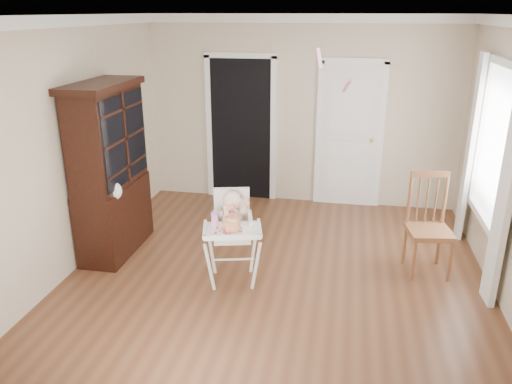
% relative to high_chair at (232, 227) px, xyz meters
% --- Properties ---
extents(floor, '(5.00, 5.00, 0.00)m').
position_rel_high_chair_xyz_m(floor, '(0.44, 0.07, -0.63)').
color(floor, '#57311D').
rests_on(floor, ground).
extents(ceiling, '(5.00, 5.00, 0.00)m').
position_rel_high_chair_xyz_m(ceiling, '(0.44, 0.07, 2.07)').
color(ceiling, white).
rests_on(ceiling, wall_back).
extents(wall_back, '(4.50, 0.00, 4.50)m').
position_rel_high_chair_xyz_m(wall_back, '(0.44, 2.57, 0.72)').
color(wall_back, beige).
rests_on(wall_back, floor).
extents(wall_left, '(0.00, 5.00, 5.00)m').
position_rel_high_chair_xyz_m(wall_left, '(-1.81, 0.07, 0.72)').
color(wall_left, beige).
rests_on(wall_left, floor).
extents(crown_molding, '(4.50, 5.00, 0.12)m').
position_rel_high_chair_xyz_m(crown_molding, '(0.44, 0.07, 2.01)').
color(crown_molding, white).
rests_on(crown_molding, ceiling).
extents(doorway, '(1.06, 0.05, 2.22)m').
position_rel_high_chair_xyz_m(doorway, '(-0.46, 2.55, 0.48)').
color(doorway, black).
rests_on(doorway, wall_back).
extents(closet_door, '(0.96, 0.09, 2.13)m').
position_rel_high_chair_xyz_m(closet_door, '(1.14, 2.55, 0.40)').
color(closet_door, white).
rests_on(closet_door, wall_back).
extents(window_right, '(0.13, 1.84, 2.30)m').
position_rel_high_chair_xyz_m(window_right, '(2.62, 0.87, 0.66)').
color(window_right, white).
rests_on(window_right, wall_right).
extents(high_chair, '(0.73, 0.83, 1.02)m').
position_rel_high_chair_xyz_m(high_chair, '(0.00, 0.00, 0.00)').
color(high_chair, white).
rests_on(high_chair, floor).
extents(baby, '(0.33, 0.24, 0.45)m').
position_rel_high_chair_xyz_m(baby, '(-0.00, 0.02, 0.15)').
color(baby, beige).
rests_on(baby, high_chair).
extents(cake, '(0.22, 0.22, 0.10)m').
position_rel_high_chair_xyz_m(cake, '(0.05, -0.24, 0.13)').
color(cake, silver).
rests_on(cake, high_chair).
extents(sippy_cup, '(0.07, 0.07, 0.18)m').
position_rel_high_chair_xyz_m(sippy_cup, '(-0.14, -0.17, 0.16)').
color(sippy_cup, '#D280B7').
rests_on(sippy_cup, high_chair).
extents(china_cabinet, '(0.53, 1.19, 2.01)m').
position_rel_high_chair_xyz_m(china_cabinet, '(-1.54, 0.47, 0.38)').
color(china_cabinet, black).
rests_on(china_cabinet, floor).
extents(dining_chair, '(0.51, 0.51, 1.11)m').
position_rel_high_chair_xyz_m(dining_chair, '(2.05, 0.62, -0.11)').
color(dining_chair, brown).
rests_on(dining_chair, floor).
extents(streamer, '(0.09, 0.49, 0.15)m').
position_rel_high_chair_xyz_m(streamer, '(0.83, -0.05, 1.71)').
color(streamer, '#FF93C3').
rests_on(streamer, ceiling).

